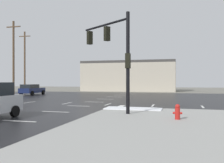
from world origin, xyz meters
TOP-DOWN VIEW (x-y plane):
  - ground_plane at (0.00, 0.00)m, footprint 120.00×120.00m
  - road_asphalt at (0.00, 0.00)m, footprint 44.00×44.00m
  - snow_strip_curbside at (5.00, -4.00)m, footprint 4.00×1.60m
  - lane_markings at (1.20, -1.38)m, footprint 36.15×36.15m
  - traffic_signal_mast at (4.13, -5.87)m, footprint 3.88×2.89m
  - fire_hydrant at (8.03, -8.04)m, footprint 0.48×0.26m
  - strip_building_background at (-1.74, 29.55)m, footprint 18.83×8.00m
  - sedan_navy at (-12.91, 11.06)m, footprint 2.09×4.57m
  - utility_pole_far at (-14.33, 8.75)m, footprint 2.20×0.28m
  - utility_pole_distant at (-17.97, 16.68)m, footprint 2.20×0.28m

SIDE VIEW (x-z plane):
  - ground_plane at x=0.00m, z-range 0.00..0.00m
  - road_asphalt at x=0.00m, z-range 0.00..0.02m
  - lane_markings at x=1.20m, z-range 0.02..0.03m
  - snow_strip_curbside at x=5.00m, z-range 0.14..0.20m
  - fire_hydrant at x=8.03m, z-range 0.14..0.93m
  - sedan_navy at x=-12.91m, z-range 0.06..1.64m
  - strip_building_background at x=-1.74m, z-range 0.00..6.14m
  - traffic_signal_mast at x=4.13m, z-range 1.13..7.31m
  - utility_pole_far at x=-14.33m, z-range 0.22..10.76m
  - utility_pole_distant at x=-17.97m, z-range 0.22..10.97m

